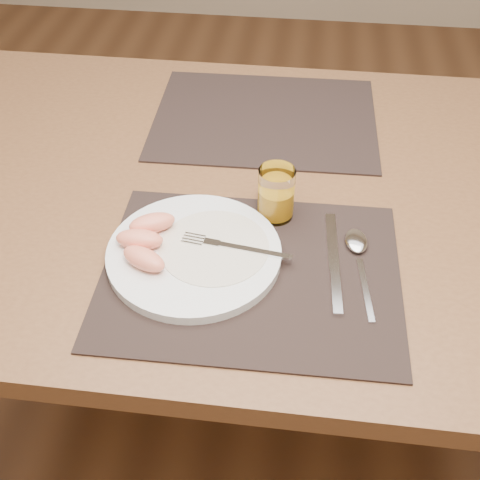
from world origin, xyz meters
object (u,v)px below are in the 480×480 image
Objects in this scene: fork at (227,246)px; knife at (334,269)px; spoon at (358,248)px; juice_glass at (276,196)px; plate at (194,253)px; table at (260,220)px; placemat_near at (251,273)px; placemat_far at (265,118)px.

fork is 0.17m from knife.
spoon is 2.11× the size of juice_glass.
plate is at bearing -164.65° from fork.
plate is (-0.08, -0.20, 0.10)m from table.
table is 0.24m from spoon.
juice_glass is at bearing 130.11° from knife.
fork reaches higher than placemat_near.
spoon is at bearing -64.10° from placemat_far.
table is 15.39× the size of juice_glass.
knife is (0.15, -0.42, 0.00)m from placemat_far.
juice_glass reaches higher than placemat_near.
placemat_near is 0.17m from spoon.
plate is 2.97× the size of juice_glass.
juice_glass is (0.03, 0.14, 0.04)m from placemat_near.
juice_glass reaches higher than knife.
placemat_far is at bearing 80.38° from plate.
juice_glass is at bearing 152.76° from spoon.
knife is 1.15× the size of spoon.
fork is 0.79× the size of knife.
juice_glass is at bearing 45.10° from plate.
spoon is (0.25, 0.05, -0.00)m from plate.
juice_glass reaches higher than fork.
placemat_far is 2.57× the size of fork.
table is at bearing 123.25° from knife.
knife is (0.17, -0.02, -0.02)m from fork.
spoon is at bearing 22.96° from placemat_near.
spoon is 0.16m from juice_glass.
fork is at bearing 15.35° from plate.
placemat_near is 0.44m from placemat_far.
placemat_far is 0.41m from fork.
plate is at bearing -99.62° from placemat_far.
spoon reaches higher than placemat_far.
table is 0.24m from placemat_far.
placemat_far is (-0.01, 0.22, 0.09)m from table.
placemat_far is at bearing 86.91° from fork.
spoon is at bearing -27.24° from juice_glass.
placemat_near is 1.00× the size of placemat_far.
fork reaches higher than plate.
placemat_near is at bearing -100.57° from juice_glass.
table is at bearing 91.57° from placemat_near.
plate is 1.40× the size of spoon.
knife is (0.22, -0.00, -0.01)m from plate.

